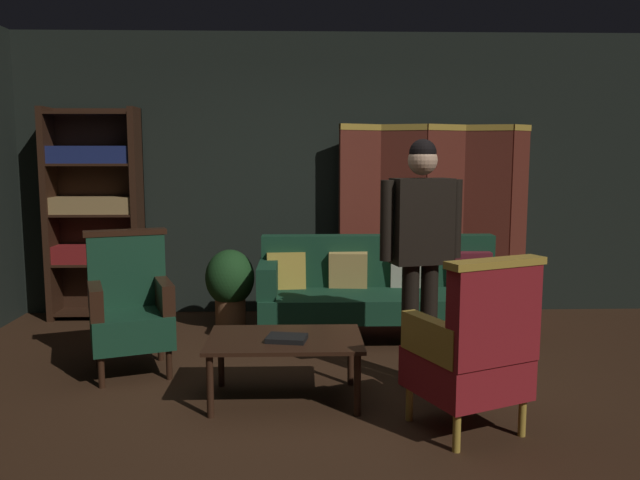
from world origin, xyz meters
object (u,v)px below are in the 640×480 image
standing_figure (421,239)px  book_black_cloth (287,338)px  velvet_couch (380,286)px  potted_plant (230,284)px  armchair_wing_left (130,306)px  coffee_table (285,345)px  bookshelf (95,211)px  armchair_gilt_accent (473,350)px  folding_screen (444,217)px

standing_figure → book_black_cloth: size_ratio=6.88×
velvet_couch → standing_figure: (0.12, -1.22, 0.57)m
book_black_cloth → potted_plant: bearing=107.1°
armchair_wing_left → potted_plant: 1.30m
coffee_table → book_black_cloth: (0.01, -0.07, 0.06)m
bookshelf → armchair_gilt_accent: 4.10m
bookshelf → folding_screen: bearing=1.7°
bookshelf → velvet_couch: bookshelf is taller
coffee_table → potted_plant: bearing=107.3°
coffee_table → potted_plant: 1.85m
velvet_couch → folding_screen: bearing=48.7°
velvet_couch → coffee_table: bearing=-118.5°
armchair_wing_left → potted_plant: armchair_wing_left is taller
folding_screen → armchair_gilt_accent: folding_screen is taller
folding_screen → armchair_gilt_accent: (-0.46, -2.85, -0.50)m
armchair_gilt_accent → potted_plant: (-1.64, 2.29, -0.07)m
potted_plant → velvet_couch: bearing=-11.8°
armchair_gilt_accent → standing_figure: bearing=101.7°
potted_plant → coffee_table: bearing=-72.7°
armchair_wing_left → book_black_cloth: armchair_wing_left is taller
velvet_couch → armchair_gilt_accent: (0.29, -2.01, 0.03)m
folding_screen → standing_figure: size_ratio=1.24×
coffee_table → book_black_cloth: book_black_cloth is taller
armchair_gilt_accent → standing_figure: size_ratio=0.61×
velvet_couch → book_black_cloth: (-0.79, -1.55, -0.02)m
velvet_couch → bookshelf: bearing=164.7°
armchair_gilt_accent → book_black_cloth: armchair_gilt_accent is taller
coffee_table → armchair_wing_left: 1.32m
standing_figure → book_black_cloth: 1.13m
armchair_gilt_accent → armchair_wing_left: size_ratio=1.00×
bookshelf → book_black_cloth: 3.05m
velvet_couch → potted_plant: size_ratio=2.86×
armchair_wing_left → standing_figure: standing_figure is taller
bookshelf → book_black_cloth: bookshelf is taller
folding_screen → potted_plant: size_ratio=2.85×
folding_screen → velvet_couch: size_ratio=1.00×
armchair_gilt_accent → potted_plant: 2.82m
folding_screen → book_black_cloth: bearing=-122.6°
folding_screen → bookshelf: bearing=-178.3°
folding_screen → standing_figure: 2.15m
bookshelf → potted_plant: (1.35, -0.46, -0.63)m
velvet_couch → book_black_cloth: bearing=-116.9°
coffee_table → armchair_gilt_accent: size_ratio=0.96×
armchair_gilt_accent → standing_figure: 0.97m
folding_screen → book_black_cloth: (-1.53, -2.39, -0.55)m
velvet_couch → armchair_wing_left: armchair_wing_left is taller
folding_screen → standing_figure: bearing=-106.8°
standing_figure → potted_plant: standing_figure is taller
folding_screen → book_black_cloth: size_ratio=8.53×
standing_figure → folding_screen: bearing=73.2°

